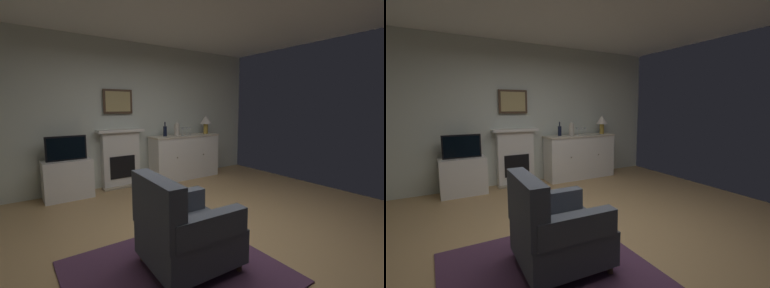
# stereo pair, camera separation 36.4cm
# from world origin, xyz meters

# --- Properties ---
(ground_plane) EXTENTS (6.05, 5.35, 0.10)m
(ground_plane) POSITION_xyz_m (0.00, 0.00, -0.05)
(ground_plane) COLOR tan
(ground_plane) RESTS_ON ground
(wall_rear) EXTENTS (6.05, 0.06, 2.75)m
(wall_rear) POSITION_xyz_m (0.00, 2.65, 1.37)
(wall_rear) COLOR silver
(wall_rear) RESTS_ON ground_plane
(area_rug) EXTENTS (1.81, 1.63, 0.02)m
(area_rug) POSITION_xyz_m (-0.76, -0.40, 0.01)
(area_rug) COLOR #4C2D47
(area_rug) RESTS_ON ground_plane
(fireplace_unit) EXTENTS (0.87, 0.30, 1.10)m
(fireplace_unit) POSITION_xyz_m (-0.18, 2.52, 0.55)
(fireplace_unit) COLOR white
(fireplace_unit) RESTS_ON ground_plane
(framed_picture) EXTENTS (0.55, 0.04, 0.45)m
(framed_picture) POSITION_xyz_m (-0.18, 2.56, 1.62)
(framed_picture) COLOR #473323
(sideboard_cabinet) EXTENTS (1.52, 0.49, 0.92)m
(sideboard_cabinet) POSITION_xyz_m (1.17, 2.34, 0.46)
(sideboard_cabinet) COLOR white
(sideboard_cabinet) RESTS_ON ground_plane
(table_lamp) EXTENTS (0.26, 0.26, 0.40)m
(table_lamp) POSITION_xyz_m (1.74, 2.34, 1.20)
(table_lamp) COLOR #B79338
(table_lamp) RESTS_ON sideboard_cabinet
(wine_bottle) EXTENTS (0.08, 0.08, 0.29)m
(wine_bottle) POSITION_xyz_m (0.72, 2.39, 1.03)
(wine_bottle) COLOR black
(wine_bottle) RESTS_ON sideboard_cabinet
(wine_glass_left) EXTENTS (0.07, 0.07, 0.16)m
(wine_glass_left) POSITION_xyz_m (1.10, 2.31, 1.05)
(wine_glass_left) COLOR silver
(wine_glass_left) RESTS_ON sideboard_cabinet
(wine_glass_center) EXTENTS (0.07, 0.07, 0.16)m
(wine_glass_center) POSITION_xyz_m (1.21, 2.31, 1.05)
(wine_glass_center) COLOR silver
(wine_glass_center) RESTS_ON sideboard_cabinet
(wine_glass_right) EXTENTS (0.07, 0.07, 0.16)m
(wine_glass_right) POSITION_xyz_m (1.32, 2.35, 1.05)
(wine_glass_right) COLOR silver
(wine_glass_right) RESTS_ON sideboard_cabinet
(vase_decorative) EXTENTS (0.11, 0.11, 0.28)m
(vase_decorative) POSITION_xyz_m (0.95, 2.29, 1.06)
(vase_decorative) COLOR beige
(vase_decorative) RESTS_ON sideboard_cabinet
(tv_cabinet) EXTENTS (0.75, 0.42, 0.65)m
(tv_cabinet) POSITION_xyz_m (-1.15, 2.36, 0.32)
(tv_cabinet) COLOR white
(tv_cabinet) RESTS_ON ground_plane
(tv_set) EXTENTS (0.62, 0.07, 0.40)m
(tv_set) POSITION_xyz_m (-1.15, 2.33, 0.85)
(tv_set) COLOR black
(tv_set) RESTS_ON tv_cabinet
(armchair) EXTENTS (0.84, 0.81, 0.92)m
(armchair) POSITION_xyz_m (-0.67, -0.39, 0.38)
(armchair) COLOR #474C56
(armchair) RESTS_ON ground_plane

